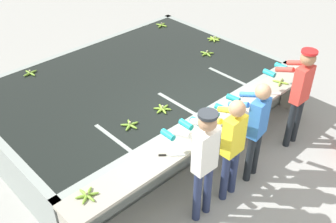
{
  "coord_description": "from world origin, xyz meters",
  "views": [
    {
      "loc": [
        -3.61,
        -2.64,
        4.28
      ],
      "look_at": [
        0.0,
        1.16,
        0.6
      ],
      "focal_mm": 42.0,
      "sensor_mm": 36.0,
      "label": 1
    }
  ],
  "objects_px": {
    "worker_1": "(231,141)",
    "banana_bunch_floating_3": "(30,73)",
    "banana_bunch_floating_5": "(130,125)",
    "worker_0": "(203,156)",
    "worker_2": "(255,124)",
    "banana_bunch_floating_0": "(162,109)",
    "banana_bunch_floating_1": "(162,25)",
    "knife_0": "(266,93)",
    "banana_bunch_ledge_0": "(281,82)",
    "worker_3": "(299,89)",
    "banana_bunch_ledge_1": "(87,195)",
    "knife_1": "(168,155)",
    "banana_bunch_floating_4": "(214,39)",
    "banana_bunch_floating_2": "(207,53)"
  },
  "relations": [
    {
      "from": "knife_1",
      "to": "banana_bunch_floating_2",
      "type": "bearing_deg",
      "value": 32.0
    },
    {
      "from": "banana_bunch_ledge_0",
      "to": "banana_bunch_ledge_1",
      "type": "height_order",
      "value": "same"
    },
    {
      "from": "banana_bunch_floating_2",
      "to": "banana_bunch_floating_5",
      "type": "bearing_deg",
      "value": -163.22
    },
    {
      "from": "banana_bunch_floating_0",
      "to": "banana_bunch_ledge_0",
      "type": "height_order",
      "value": "banana_bunch_ledge_0"
    },
    {
      "from": "banana_bunch_floating_5",
      "to": "banana_bunch_ledge_0",
      "type": "bearing_deg",
      "value": -17.6
    },
    {
      "from": "worker_2",
      "to": "banana_bunch_ledge_0",
      "type": "xyz_separation_m",
      "value": [
        1.39,
        0.48,
        -0.1
      ]
    },
    {
      "from": "banana_bunch_floating_1",
      "to": "banana_bunch_floating_5",
      "type": "bearing_deg",
      "value": -139.98
    },
    {
      "from": "worker_3",
      "to": "banana_bunch_floating_5",
      "type": "distance_m",
      "value": 2.69
    },
    {
      "from": "worker_3",
      "to": "knife_0",
      "type": "distance_m",
      "value": 0.52
    },
    {
      "from": "worker_0",
      "to": "banana_bunch_floating_4",
      "type": "height_order",
      "value": "worker_0"
    },
    {
      "from": "banana_bunch_floating_0",
      "to": "banana_bunch_floating_3",
      "type": "xyz_separation_m",
      "value": [
        -0.93,
        2.41,
        0.0
      ]
    },
    {
      "from": "worker_3",
      "to": "banana_bunch_ledge_1",
      "type": "distance_m",
      "value": 3.62
    },
    {
      "from": "banana_bunch_floating_5",
      "to": "worker_0",
      "type": "bearing_deg",
      "value": -85.11
    },
    {
      "from": "banana_bunch_floating_2",
      "to": "knife_1",
      "type": "distance_m",
      "value": 3.02
    },
    {
      "from": "banana_bunch_ledge_1",
      "to": "knife_1",
      "type": "xyz_separation_m",
      "value": [
        1.17,
        -0.13,
        -0.01
      ]
    },
    {
      "from": "worker_3",
      "to": "banana_bunch_ledge_0",
      "type": "relative_size",
      "value": 6.27
    },
    {
      "from": "banana_bunch_floating_4",
      "to": "knife_1",
      "type": "relative_size",
      "value": 1.0
    },
    {
      "from": "banana_bunch_floating_3",
      "to": "banana_bunch_floating_5",
      "type": "xyz_separation_m",
      "value": [
        0.31,
        -2.39,
        -0.0
      ]
    },
    {
      "from": "worker_0",
      "to": "worker_2",
      "type": "relative_size",
      "value": 1.05
    },
    {
      "from": "banana_bunch_ledge_1",
      "to": "banana_bunch_ledge_0",
      "type": "bearing_deg",
      "value": -1.69
    },
    {
      "from": "knife_1",
      "to": "banana_bunch_floating_4",
      "type": "bearing_deg",
      "value": 31.56
    },
    {
      "from": "worker_2",
      "to": "knife_0",
      "type": "height_order",
      "value": "worker_2"
    },
    {
      "from": "banana_bunch_floating_0",
      "to": "banana_bunch_floating_5",
      "type": "height_order",
      "value": "same"
    },
    {
      "from": "banana_bunch_floating_2",
      "to": "banana_bunch_ledge_0",
      "type": "height_order",
      "value": "banana_bunch_ledge_0"
    },
    {
      "from": "worker_1",
      "to": "banana_bunch_floating_3",
      "type": "bearing_deg",
      "value": 104.72
    },
    {
      "from": "banana_bunch_floating_5",
      "to": "knife_1",
      "type": "height_order",
      "value": "banana_bunch_floating_5"
    },
    {
      "from": "worker_2",
      "to": "banana_bunch_floating_0",
      "type": "xyz_separation_m",
      "value": [
        -0.59,
        1.28,
        -0.11
      ]
    },
    {
      "from": "banana_bunch_floating_2",
      "to": "knife_1",
      "type": "xyz_separation_m",
      "value": [
        -2.56,
        -1.6,
        -0.01
      ]
    },
    {
      "from": "banana_bunch_floating_2",
      "to": "banana_bunch_floating_4",
      "type": "bearing_deg",
      "value": 29.64
    },
    {
      "from": "worker_1",
      "to": "knife_0",
      "type": "xyz_separation_m",
      "value": [
        1.5,
        0.46,
        -0.11
      ]
    },
    {
      "from": "knife_0",
      "to": "banana_bunch_floating_5",
      "type": "bearing_deg",
      "value": 158.52
    },
    {
      "from": "banana_bunch_ledge_0",
      "to": "worker_3",
      "type": "bearing_deg",
      "value": -118.45
    },
    {
      "from": "worker_2",
      "to": "knife_0",
      "type": "xyz_separation_m",
      "value": [
        0.95,
        0.46,
        -0.11
      ]
    },
    {
      "from": "worker_2",
      "to": "knife_0",
      "type": "distance_m",
      "value": 1.06
    },
    {
      "from": "banana_bunch_floating_1",
      "to": "banana_bunch_floating_5",
      "type": "distance_m",
      "value": 3.67
    },
    {
      "from": "banana_bunch_ledge_0",
      "to": "knife_1",
      "type": "distance_m",
      "value": 2.65
    },
    {
      "from": "banana_bunch_floating_1",
      "to": "knife_0",
      "type": "bearing_deg",
      "value": -101.52
    },
    {
      "from": "worker_2",
      "to": "banana_bunch_floating_4",
      "type": "height_order",
      "value": "worker_2"
    },
    {
      "from": "banana_bunch_floating_2",
      "to": "banana_bunch_ledge_1",
      "type": "relative_size",
      "value": 0.98
    },
    {
      "from": "banana_bunch_floating_3",
      "to": "banana_bunch_floating_5",
      "type": "height_order",
      "value": "same"
    },
    {
      "from": "worker_0",
      "to": "knife_1",
      "type": "xyz_separation_m",
      "value": [
        -0.16,
        0.46,
        -0.18
      ]
    },
    {
      "from": "worker_1",
      "to": "banana_bunch_floating_3",
      "type": "distance_m",
      "value": 3.82
    },
    {
      "from": "worker_2",
      "to": "banana_bunch_floating_0",
      "type": "height_order",
      "value": "worker_2"
    },
    {
      "from": "worker_2",
      "to": "banana_bunch_floating_3",
      "type": "relative_size",
      "value": 5.77
    },
    {
      "from": "worker_3",
      "to": "banana_bunch_floating_3",
      "type": "xyz_separation_m",
      "value": [
        -2.66,
        3.68,
        -0.19
      ]
    },
    {
      "from": "worker_2",
      "to": "banana_bunch_floating_0",
      "type": "relative_size",
      "value": 5.78
    },
    {
      "from": "worker_3",
      "to": "banana_bunch_floating_5",
      "type": "xyz_separation_m",
      "value": [
        -2.35,
        1.29,
        -0.19
      ]
    },
    {
      "from": "banana_bunch_floating_2",
      "to": "banana_bunch_ledge_0",
      "type": "bearing_deg",
      "value": -86.75
    },
    {
      "from": "worker_3",
      "to": "banana_bunch_floating_2",
      "type": "relative_size",
      "value": 6.22
    },
    {
      "from": "banana_bunch_floating_1",
      "to": "banana_bunch_ledge_1",
      "type": "xyz_separation_m",
      "value": [
        -4.03,
        -3.07,
        0.0
      ]
    }
  ]
}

